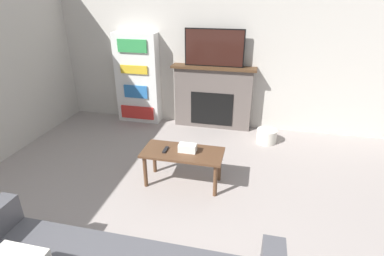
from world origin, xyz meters
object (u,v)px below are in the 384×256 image
at_px(bookshelf, 138,79).
at_px(storage_basket, 266,136).
at_px(tv, 214,48).
at_px(coffee_table, 183,156).
at_px(fireplace, 213,97).

height_order(bookshelf, storage_basket, bookshelf).
height_order(tv, bookshelf, tv).
bearing_deg(storage_basket, coffee_table, -126.53).
distance_m(fireplace, storage_basket, 1.17).
xyz_separation_m(fireplace, coffee_table, (-0.08, -1.87, -0.17)).
bearing_deg(tv, storage_basket, -23.66).
bearing_deg(bookshelf, tv, 0.12).
relative_size(tv, bookshelf, 0.61).
distance_m(fireplace, tv, 0.86).
xyz_separation_m(coffee_table, bookshelf, (-1.32, 1.85, 0.42)).
bearing_deg(tv, fireplace, 90.00).
height_order(tv, coffee_table, tv).
xyz_separation_m(fireplace, bookshelf, (-1.40, -0.02, 0.25)).
height_order(coffee_table, storage_basket, coffee_table).
bearing_deg(storage_basket, bookshelf, 169.84).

